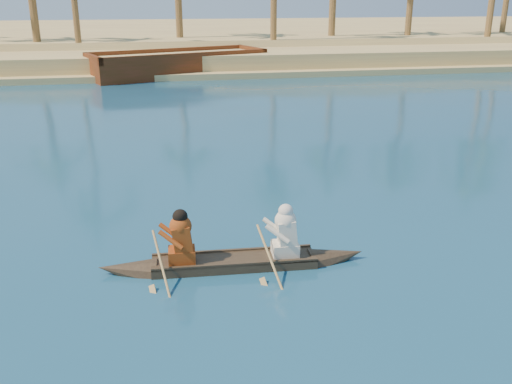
{
  "coord_description": "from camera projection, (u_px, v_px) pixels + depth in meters",
  "views": [
    {
      "loc": [
        -9.4,
        -12.12,
        5.0
      ],
      "look_at": [
        -7.33,
        -1.05,
        1.03
      ],
      "focal_mm": 40.0,
      "sensor_mm": 36.0,
      "label": 1
    }
  ],
  "objects": [
    {
      "name": "sandy_embankment",
      "position": [
        240.0,
        38.0,
        57.82
      ],
      "size": [
        150.0,
        51.0,
        1.5
      ],
      "color": "#D4C277",
      "rests_on": "ground"
    },
    {
      "name": "barge_mid",
      "position": [
        178.0,
        65.0,
        35.66
      ],
      "size": [
        11.4,
        6.92,
        1.8
      ],
      "rotation": [
        0.0,
        0.0,
        0.33
      ],
      "color": "maroon",
      "rests_on": "ground"
    },
    {
      "name": "shrub_cluster",
      "position": [
        272.0,
        44.0,
        43.33
      ],
      "size": [
        100.0,
        6.0,
        2.4
      ],
      "primitive_type": null,
      "color": "black",
      "rests_on": "ground"
    },
    {
      "name": "canoe",
      "position": [
        234.0,
        254.0,
        10.87
      ],
      "size": [
        5.13,
        0.91,
        1.41
      ],
      "rotation": [
        0.0,
        0.0,
        -0.05
      ],
      "color": "#3D3221",
      "rests_on": "ground"
    }
  ]
}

